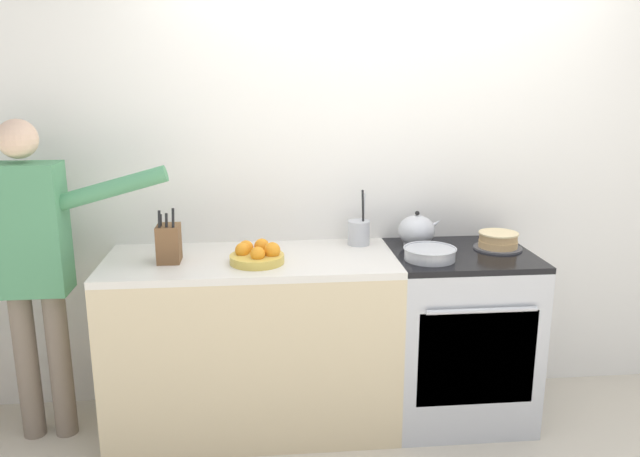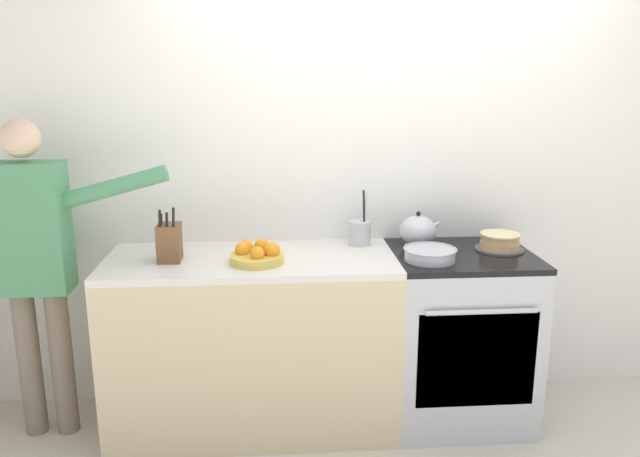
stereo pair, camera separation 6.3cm
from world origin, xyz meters
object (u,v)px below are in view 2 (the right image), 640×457
stove_range (458,336)px  fruit_bowl (257,255)px  tea_kettle (418,231)px  person_baker (35,253)px  mixing_bowl (430,254)px  utensil_crock (360,232)px  knife_block (169,242)px  layer_cake (500,242)px

stove_range → fruit_bowl: size_ratio=3.46×
tea_kettle → fruit_bowl: tea_kettle is taller
fruit_bowl → tea_kettle: bearing=15.0°
fruit_bowl → person_baker: (-1.08, 0.08, 0.01)m
mixing_bowl → utensil_crock: 0.44m
knife_block → fruit_bowl: (0.43, -0.06, -0.06)m
stove_range → utensil_crock: (-0.51, 0.20, 0.53)m
knife_block → utensil_crock: bearing=12.9°
mixing_bowl → stove_range: bearing=30.2°
layer_cake → tea_kettle: (-0.41, 0.11, 0.04)m
layer_cake → fruit_bowl: fruit_bowl is taller
tea_kettle → knife_block: bearing=-172.3°
layer_cake → mixing_bowl: size_ratio=0.95×
stove_range → layer_cake: 0.54m
utensil_crock → person_baker: (-1.62, -0.20, -0.02)m
stove_range → knife_block: knife_block is taller
utensil_crock → person_baker: 1.63m
mixing_bowl → person_baker: size_ratio=0.16×
knife_block → mixing_bowl: bearing=-4.2°
tea_kettle → fruit_bowl: size_ratio=0.90×
tea_kettle → utensil_crock: size_ratio=0.79×
knife_block → fruit_bowl: 0.43m
mixing_bowl → knife_block: 1.28m
layer_cake → tea_kettle: 0.42m
knife_block → stove_range: bearing=1.0°
knife_block → layer_cake: bearing=2.2°
stove_range → mixing_bowl: (-0.20, -0.12, 0.49)m
layer_cake → knife_block: (-1.68, -0.07, 0.05)m
mixing_bowl → utensil_crock: bearing=134.0°
stove_range → mixing_bowl: 0.54m
tea_kettle → mixing_bowl: bearing=-90.1°
utensil_crock → mixing_bowl: bearing=-46.0°
fruit_bowl → person_baker: 1.08m
tea_kettle → stove_range: bearing=-36.1°
mixing_bowl → utensil_crock: size_ratio=0.87×
mixing_bowl → fruit_bowl: fruit_bowl is taller
stove_range → knife_block: bearing=-179.0°
mixing_bowl → utensil_crock: utensil_crock is taller
tea_kettle → knife_block: (-1.28, -0.17, 0.01)m
fruit_bowl → person_baker: person_baker is taller
stove_range → fruit_bowl: (-1.05, -0.08, 0.50)m
fruit_bowl → stove_range: bearing=4.4°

